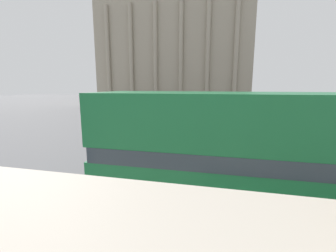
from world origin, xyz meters
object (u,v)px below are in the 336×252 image
Objects in this scene: traffic_light_far at (238,108)px; pedestrian_white at (177,115)px; traffic_light_mid at (218,111)px; car_maroon at (155,133)px; pedestrian_yellow at (199,117)px; plaza_building_left at (175,50)px; double_decker_bus at (290,163)px; traffic_light_near at (170,116)px.

traffic_light_far reaches higher than pedestrian_white.
traffic_light_mid is 0.86× the size of car_maroon.
traffic_light_mid is 6.59m from pedestrian_yellow.
plaza_building_left is 21.28× the size of pedestrian_yellow.
plaza_building_left is 10.29× the size of traffic_light_far.
plaza_building_left is 35.09m from traffic_light_far.
double_decker_bus is 18.37m from traffic_light_far.
traffic_light_far is 0.81× the size of car_maroon.
pedestrian_yellow is 0.96× the size of pedestrian_white.
plaza_building_left is (-13.13, 49.09, 10.66)m from double_decker_bus.
pedestrian_yellow is at bearing 108.89° from traffic_light_mid.
traffic_light_near reaches higher than car_maroon.
double_decker_bus is 19.86m from pedestrian_yellow.
double_decker_bus is at bearing 37.42° from pedestrian_yellow.
traffic_light_far is at bearing 126.59° from car_maroon.
double_decker_bus is 22.01m from pedestrian_white.
traffic_light_far is 4.49m from pedestrian_yellow.
traffic_light_mid is at bearing 63.21° from traffic_light_near.
car_maroon is 9.85m from pedestrian_white.
traffic_light_far is 10.43m from car_maroon.
traffic_light_near is at bearing 20.72° from car_maroon.
pedestrian_white is at bearing -89.97° from pedestrian_yellow.
traffic_light_near reaches higher than pedestrian_yellow.
double_decker_bus is 3.36× the size of traffic_light_far.
car_maroon is (-5.01, -2.36, -1.68)m from traffic_light_mid.
plaza_building_left reaches higher than pedestrian_white.
traffic_light_near is at bearing 20.83° from pedestrian_yellow.
plaza_building_left is at bearing 106.99° from traffic_light_mid.
car_maroon is at bearing -154.80° from traffic_light_mid.
pedestrian_white is at bearing 115.22° from double_decker_bus.
traffic_light_near is 12.09m from pedestrian_yellow.
plaza_building_left is at bearing 179.02° from car_maroon.
pedestrian_yellow is at bearing 151.06° from car_maroon.
traffic_light_far is at bearing 101.80° from pedestrian_yellow.
plaza_building_left is at bearing 100.86° from traffic_light_near.
pedestrian_yellow is (8.87, -29.74, -12.12)m from plaza_building_left.
traffic_light_mid is at bearing 105.39° from car_maroon.
traffic_light_far is (13.05, -30.72, -10.82)m from plaza_building_left.
double_decker_bus reaches higher than traffic_light_mid.
pedestrian_white is (-5.07, 7.48, -1.39)m from traffic_light_mid.
traffic_light_near is 4.48m from car_maroon.
traffic_light_far is 2.07× the size of pedestrian_yellow.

